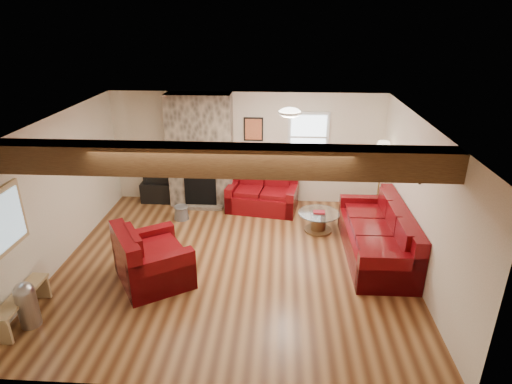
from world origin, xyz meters
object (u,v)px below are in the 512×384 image
armchair_red (153,254)px  tv_cabinet (162,192)px  loveseat (262,193)px  television (160,174)px  coffee_table (318,222)px  floor_lamp (383,153)px  sofa_three (376,233)px

armchair_red → tv_cabinet: (-0.70, 3.12, -0.24)m
loveseat → television: bearing=-178.3°
armchair_red → tv_cabinet: 3.21m
loveseat → tv_cabinet: (-2.33, 0.30, -0.17)m
coffee_table → floor_lamp: 1.89m
sofa_three → coffee_table: (-0.94, 0.90, -0.27)m
armchair_red → coffee_table: (2.80, 1.88, -0.27)m
coffee_table → television: 3.75m
floor_lamp → tv_cabinet: bearing=172.9°
tv_cabinet → television: television is taller
sofa_three → coffee_table: sofa_three is taller
television → floor_lamp: floor_lamp is taller
sofa_three → tv_cabinet: 4.93m
television → tv_cabinet: bearing=0.0°
sofa_three → coffee_table: 1.32m
coffee_table → floor_lamp: size_ratio=0.48×
tv_cabinet → floor_lamp: size_ratio=0.54×
floor_lamp → sofa_three: bearing=-101.7°
armchair_red → floor_lamp: 4.87m
coffee_table → television: (-3.50, 1.24, 0.48)m
tv_cabinet → floor_lamp: bearing=-7.1°
coffee_table → tv_cabinet: tv_cabinet is taller
armchair_red → floor_lamp: size_ratio=0.69×
loveseat → coffee_table: bearing=-29.9°
tv_cabinet → television: bearing=0.0°
television → floor_lamp: bearing=-7.1°
loveseat → tv_cabinet: bearing=-178.3°
sofa_three → television: 4.93m
armchair_red → coffee_table: armchair_red is taller
television → sofa_three: bearing=-25.7°
sofa_three → tv_cabinet: bearing=-116.1°
sofa_three → coffee_table: bearing=-134.1°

